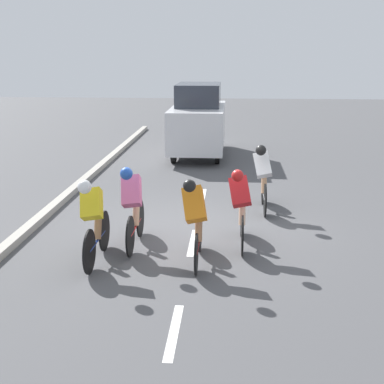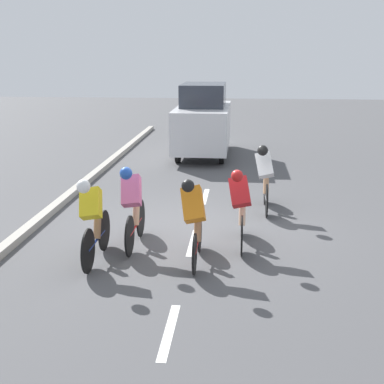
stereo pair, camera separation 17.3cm
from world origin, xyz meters
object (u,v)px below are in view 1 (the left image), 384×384
cyclist_yellow (94,219)px  cyclist_white (263,176)px  cyclist_pink (133,205)px  support_car (198,120)px  cyclist_orange (196,219)px  cyclist_red (241,206)px

cyclist_yellow → cyclist_white: bearing=-132.1°
cyclist_pink → support_car: (-0.58, -8.76, 0.38)m
support_car → cyclist_pink: bearing=86.2°
cyclist_orange → cyclist_red: bearing=-130.6°
cyclist_orange → cyclist_yellow: size_ratio=0.96×
cyclist_yellow → cyclist_red: bearing=-158.3°
cyclist_yellow → cyclist_orange: bearing=-176.9°
cyclist_white → support_car: 6.60m
cyclist_red → cyclist_orange: bearing=49.4°
cyclist_pink → support_car: support_car is taller
cyclist_yellow → support_car: bearing=-96.5°
cyclist_red → cyclist_yellow: bearing=21.7°
support_car → cyclist_red: bearing=98.6°
cyclist_pink → support_car: bearing=-93.8°
cyclist_red → cyclist_yellow: 2.55m
cyclist_white → support_car: support_car is taller
cyclist_red → cyclist_orange: cyclist_orange is taller
cyclist_orange → support_car: size_ratio=0.39×
cyclist_yellow → cyclist_pink: 0.91m
cyclist_white → support_car: (1.80, -6.34, 0.38)m
cyclist_white → cyclist_yellow: bearing=47.9°
cyclist_pink → cyclist_yellow: bearing=56.9°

